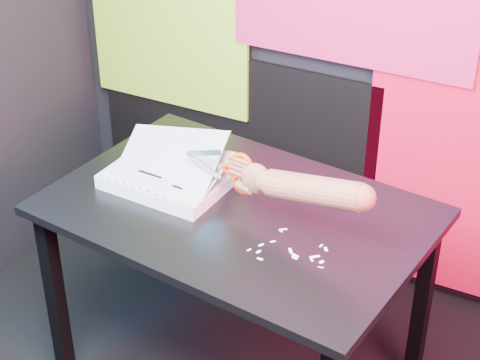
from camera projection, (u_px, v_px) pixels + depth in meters
The scene contains 7 objects.
room at pixel (218, 158), 1.62m from camera, with size 3.01×3.01×2.71m.
backdrop at pixel (429, 77), 2.91m from camera, with size 2.88×0.05×2.08m.
work_table at pixel (237, 231), 2.60m from camera, with size 1.27×0.92×0.75m.
printout_stack at pixel (168, 178), 2.65m from camera, with size 0.41×0.31×0.21m.
scissors at pixel (238, 172), 2.46m from camera, with size 0.25×0.04×0.15m.
hand_forearm at pixel (304, 188), 2.33m from camera, with size 0.48×0.13×0.16m.
paper_clippings at pixel (294, 251), 2.35m from camera, with size 0.23×0.18×0.00m.
Camera 1 is at (0.69, -1.22, 2.16)m, focal length 60.00 mm.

